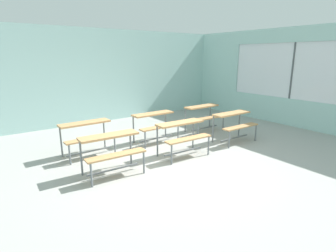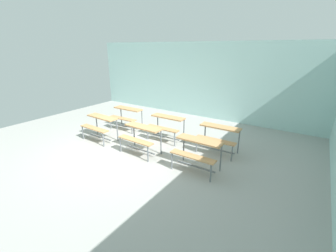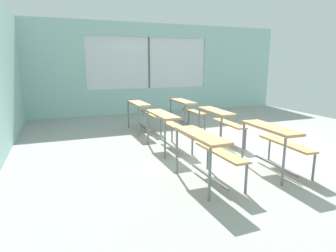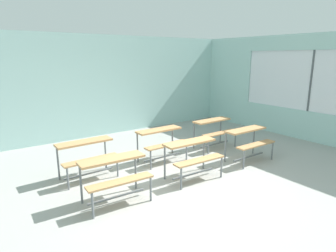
{
  "view_description": "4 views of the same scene",
  "coord_description": "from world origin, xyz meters",
  "views": [
    {
      "loc": [
        -3.03,
        -4.01,
        2.16
      ],
      "look_at": [
        0.57,
        0.93,
        0.55
      ],
      "focal_mm": 28.61,
      "sensor_mm": 36.0,
      "label": 1
    },
    {
      "loc": [
        4.33,
        -4.02,
        2.78
      ],
      "look_at": [
        0.78,
        1.34,
        0.54
      ],
      "focal_mm": 24.21,
      "sensor_mm": 36.0,
      "label": 2
    },
    {
      "loc": [
        -4.55,
        3.49,
        1.69
      ],
      "look_at": [
        1.09,
        1.31,
        0.36
      ],
      "focal_mm": 30.65,
      "sensor_mm": 36.0,
      "label": 3
    },
    {
      "loc": [
        -2.98,
        -3.71,
        2.39
      ],
      "look_at": [
        0.85,
        1.61,
        0.78
      ],
      "focal_mm": 30.64,
      "sensor_mm": 36.0,
      "label": 4
    }
  ],
  "objects": [
    {
      "name": "desk_bench_r0c1",
      "position": [
        0.55,
        0.35,
        0.56
      ],
      "size": [
        1.12,
        0.63,
        0.74
      ],
      "rotation": [
        0.0,
        0.0,
        -0.04
      ],
      "color": "tan",
      "rests_on": "ground"
    },
    {
      "name": "wall_back",
      "position": [
        0.0,
        4.5,
        1.5
      ],
      "size": [
        10.0,
        0.12,
        3.0
      ],
      "primitive_type": "cube",
      "color": "#A8D1CC",
      "rests_on": "ground"
    },
    {
      "name": "desk_bench_r1c1",
      "position": [
        0.6,
        1.51,
        0.56
      ],
      "size": [
        1.11,
        0.6,
        0.74
      ],
      "rotation": [
        0.0,
        0.0,
        0.01
      ],
      "color": "tan",
      "rests_on": "ground"
    },
    {
      "name": "desk_bench_r0c2",
      "position": [
        2.25,
        0.35,
        0.56
      ],
      "size": [
        1.11,
        0.6,
        0.74
      ],
      "rotation": [
        0.0,
        0.0,
        -0.01
      ],
      "color": "tan",
      "rests_on": "ground"
    },
    {
      "name": "desk_bench_r0c0",
      "position": [
        -1.12,
        0.36,
        0.56
      ],
      "size": [
        1.13,
        0.64,
        0.74
      ],
      "rotation": [
        0.0,
        0.0,
        -0.04
      ],
      "color": "tan",
      "rests_on": "ground"
    },
    {
      "name": "ground",
      "position": [
        0.0,
        0.0,
        -0.03
      ],
      "size": [
        10.0,
        9.0,
        0.05
      ],
      "primitive_type": "cube",
      "color": "#9E9E99"
    },
    {
      "name": "desk_bench_r1c0",
      "position": [
        -1.15,
        1.58,
        0.56
      ],
      "size": [
        1.11,
        0.61,
        0.74
      ],
      "rotation": [
        0.0,
        0.0,
        0.02
      ],
      "color": "tan",
      "rests_on": "ground"
    },
    {
      "name": "desk_bench_r1c2",
      "position": [
        2.31,
        1.52,
        0.56
      ],
      "size": [
        1.11,
        0.6,
        0.74
      ],
      "rotation": [
        0.0,
        0.0,
        0.01
      ],
      "color": "tan",
      "rests_on": "ground"
    },
    {
      "name": "wall_right",
      "position": [
        5.0,
        -0.13,
        1.45
      ],
      "size": [
        0.12,
        9.0,
        3.0
      ],
      "color": "#A8D1CC",
      "rests_on": "ground"
    }
  ]
}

